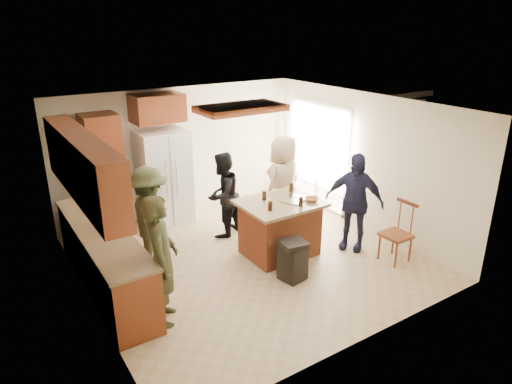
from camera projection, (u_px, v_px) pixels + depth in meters
room_shell at (368, 148)px, 10.73m from camera, size 8.00×5.20×5.00m
person_front_left at (162, 260)px, 5.67m from camera, size 0.68×0.77×1.74m
person_behind_left at (223, 195)px, 8.07m from camera, size 0.88×0.75×1.55m
person_behind_right at (283, 183)px, 8.31m from camera, size 0.99×0.79×1.78m
person_side_right at (354, 202)px, 7.58m from camera, size 0.95×1.10×1.68m
person_counter at (150, 218)px, 7.00m from camera, size 0.61×1.11×1.64m
left_cabinetry at (97, 228)px, 6.34m from camera, size 0.64×3.00×2.30m
back_wall_units at (119, 158)px, 8.07m from camera, size 1.80×0.60×2.45m
refrigerator at (164, 178)px, 8.58m from camera, size 0.90×0.76×1.80m
kitchen_island at (280, 227)px, 7.50m from camera, size 1.28×1.03×0.93m
island_items at (295, 199)px, 7.37m from camera, size 0.96×0.68×0.15m
trash_bin at (293, 260)px, 6.80m from camera, size 0.40×0.40×0.63m
spindle_chair at (397, 235)px, 7.30m from camera, size 0.43×0.43×0.99m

